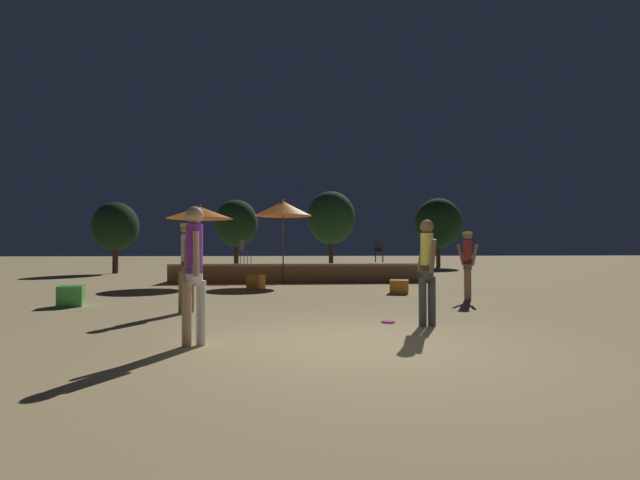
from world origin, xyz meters
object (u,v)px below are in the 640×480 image
at_px(person_1, 187,261).
at_px(background_tree_3, 331,218).
at_px(patio_umbrella_1, 283,209).
at_px(person_3, 194,267).
at_px(cube_seat_0, 256,282).
at_px(bistro_chair_1, 244,249).
at_px(bistro_chair_0, 379,249).
at_px(background_tree_2, 438,223).
at_px(patio_umbrella_0, 200,213).
at_px(person_2, 468,261).
at_px(person_0, 427,267).
at_px(frisbee_disc, 388,321).
at_px(background_tree_1, 116,227).
at_px(cube_seat_2, 399,287).
at_px(background_tree_0, 236,223).
at_px(cube_seat_1, 71,296).

distance_m(person_1, background_tree_3, 17.87).
xyz_separation_m(patio_umbrella_1, person_3, (-1.14, -9.93, -1.70)).
relative_size(cube_seat_0, bistro_chair_1, 0.66).
bearing_deg(person_1, bistro_chair_1, 74.52).
relative_size(person_3, bistro_chair_0, 2.10).
xyz_separation_m(cube_seat_0, background_tree_2, (11.02, 13.81, 2.69)).
height_order(patio_umbrella_0, patio_umbrella_1, patio_umbrella_1).
xyz_separation_m(patio_umbrella_0, person_3, (1.83, -9.67, -1.51)).
bearing_deg(cube_seat_0, person_2, -30.62).
xyz_separation_m(person_2, background_tree_3, (-1.83, 15.53, 2.14)).
bearing_deg(person_2, background_tree_2, 21.22).
distance_m(bistro_chair_1, background_tree_3, 10.60).
relative_size(person_1, bistro_chair_1, 2.03).
relative_size(person_0, background_tree_2, 0.39).
xyz_separation_m(patio_umbrella_0, bistro_chair_1, (1.45, 0.96, -1.30)).
distance_m(person_0, frisbee_disc, 1.20).
xyz_separation_m(person_2, background_tree_1, (-13.29, 12.13, 1.41)).
bearing_deg(cube_seat_2, background_tree_0, 114.80).
xyz_separation_m(person_0, bistro_chair_0, (1.44, 10.28, 0.27)).
distance_m(person_2, person_3, 7.41).
distance_m(person_2, background_tree_3, 15.79).
relative_size(bistro_chair_0, background_tree_1, 0.25).
bearing_deg(frisbee_disc, background_tree_0, 104.65).
distance_m(cube_seat_1, background_tree_1, 13.26).
bearing_deg(background_tree_3, bistro_chair_1, -114.78).
height_order(cube_seat_0, bistro_chair_1, bistro_chair_1).
xyz_separation_m(patio_umbrella_1, background_tree_1, (-8.60, 6.78, -0.36)).
xyz_separation_m(patio_umbrella_1, background_tree_0, (-2.83, 9.77, -0.01)).
relative_size(cube_seat_1, cube_seat_2, 0.95).
bearing_deg(background_tree_0, background_tree_3, 4.20).
distance_m(cube_seat_2, person_0, 5.25).
distance_m(cube_seat_2, frisbee_disc, 4.92).
distance_m(cube_seat_1, person_1, 3.18).
bearing_deg(bistro_chair_0, bistro_chair_1, -163.85).
xyz_separation_m(person_0, bistro_chair_1, (-4.00, 9.49, 0.27)).
bearing_deg(person_3, person_1, 85.95).
bearing_deg(background_tree_0, bistro_chair_0, -50.76).
distance_m(patio_umbrella_0, cube_seat_0, 3.64).
height_order(patio_umbrella_1, cube_seat_0, patio_umbrella_1).
xyz_separation_m(person_2, person_3, (-5.83, -4.58, 0.08)).
distance_m(patio_umbrella_1, background_tree_1, 10.96).
height_order(cube_seat_0, background_tree_0, background_tree_0).
bearing_deg(bistro_chair_1, person_0, -135.67).
xyz_separation_m(patio_umbrella_0, background_tree_0, (0.14, 10.02, 0.18)).
xyz_separation_m(person_3, background_tree_2, (11.31, 21.67, 1.86)).
xyz_separation_m(cube_seat_2, person_3, (-4.52, -6.25, 0.87)).
bearing_deg(patio_umbrella_0, person_1, -81.09).
xyz_separation_m(background_tree_1, background_tree_3, (11.46, 3.40, 0.74)).
height_order(cube_seat_2, background_tree_1, background_tree_1).
distance_m(person_2, bistro_chair_1, 8.68).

